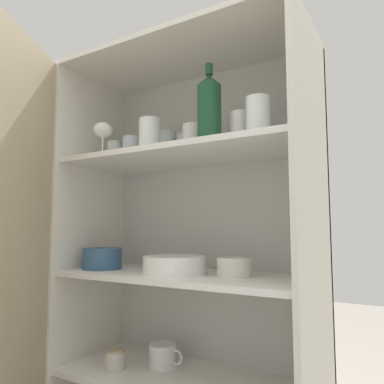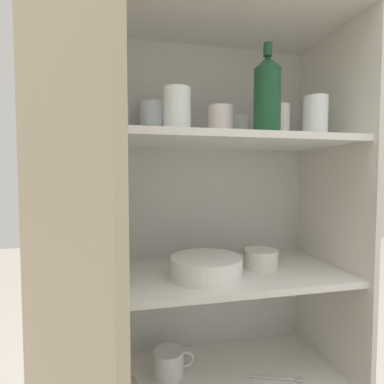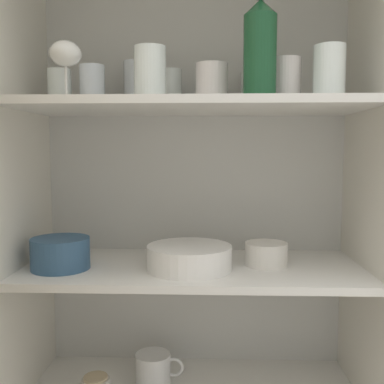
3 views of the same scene
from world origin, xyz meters
name	(u,v)px [view 1 (image 1 of 3)]	position (x,y,z in m)	size (l,w,h in m)	color
cupboard_back_panel	(210,261)	(0.00, 0.39, 0.77)	(0.93, 0.02, 1.54)	silver
cupboard_side_left	(91,259)	(-0.46, 0.19, 0.77)	(0.02, 0.42, 1.54)	silver
cupboard_side_right	(315,272)	(0.46, 0.19, 0.77)	(0.02, 0.42, 1.54)	silver
cupboard_top_panel	(184,55)	(0.00, 0.19, 1.55)	(0.93, 0.42, 0.02)	silver
shelf_board_lower	(183,380)	(0.00, 0.19, 0.37)	(0.90, 0.38, 0.02)	white
shelf_board_middle	(183,276)	(0.00, 0.19, 0.73)	(0.90, 0.38, 0.02)	white
shelf_board_upper	(184,156)	(0.00, 0.19, 1.16)	(0.90, 0.38, 0.02)	white
cupboard_door	(14,270)	(-0.36, -0.23, 0.77)	(0.23, 0.42, 1.54)	tan
tumbler_glass_0	(166,147)	(-0.16, 0.31, 1.24)	(0.08, 0.08, 0.13)	white
tumbler_glass_1	(131,149)	(-0.27, 0.21, 1.22)	(0.07, 0.07, 0.10)	white
tumbler_glass_2	(194,138)	(0.05, 0.18, 1.22)	(0.08, 0.08, 0.10)	silver
tumbler_glass_3	(240,129)	(0.24, 0.16, 1.23)	(0.07, 0.07, 0.11)	silver
tumbler_glass_4	(258,117)	(0.33, 0.10, 1.23)	(0.07, 0.07, 0.12)	white
tumbler_glass_5	(115,153)	(-0.36, 0.21, 1.22)	(0.06, 0.06, 0.09)	white
tumbler_glass_6	(184,147)	(-0.07, 0.30, 1.22)	(0.06, 0.06, 0.10)	white
tumbler_glass_7	(150,136)	(-0.10, 0.12, 1.24)	(0.08, 0.08, 0.13)	white
tumbler_glass_8	(241,142)	(0.17, 0.33, 1.22)	(0.07, 0.07, 0.10)	white
wine_glass_0	(103,132)	(-0.30, 0.08, 1.27)	(0.07, 0.07, 0.13)	white
wine_bottle	(209,108)	(0.16, 0.09, 1.29)	(0.08, 0.08, 0.27)	#194728
plate_stack_white	(174,265)	(-0.01, 0.15, 0.77)	(0.22, 0.22, 0.06)	white
mixing_bowl_large	(102,258)	(-0.34, 0.14, 0.78)	(0.15, 0.15, 0.08)	#33567A
serving_bowl_small	(234,266)	(0.20, 0.19, 0.77)	(0.11, 0.11, 0.06)	silver
coffee_mug_primary	(163,356)	(-0.11, 0.23, 0.43)	(0.14, 0.10, 0.08)	white
storage_jar	(115,359)	(-0.25, 0.12, 0.42)	(0.07, 0.07, 0.07)	beige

